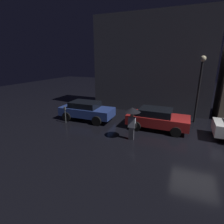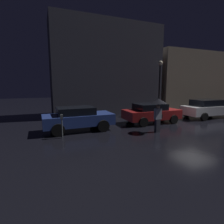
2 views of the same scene
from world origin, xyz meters
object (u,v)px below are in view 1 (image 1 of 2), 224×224
at_px(parked_car_blue, 86,110).
at_px(street_lamp_near, 200,79).
at_px(parked_car_red, 157,118).
at_px(pedestrian_with_umbrella, 132,115).
at_px(parking_meter, 65,113).

bearing_deg(parked_car_blue, street_lamp_near, 17.25).
xyz_separation_m(parked_car_red, pedestrian_with_umbrella, (-1.09, -2.25, 0.77)).
xyz_separation_m(parking_meter, street_lamp_near, (8.67, 3.74, 2.38)).
bearing_deg(pedestrian_with_umbrella, parking_meter, 169.73).
bearing_deg(pedestrian_with_umbrella, parked_car_blue, 152.51).
bearing_deg(pedestrian_with_umbrella, parked_car_red, 62.83).
distance_m(parked_car_blue, parked_car_red, 5.25).
bearing_deg(parked_car_red, parking_meter, -166.15).
xyz_separation_m(parked_car_blue, parking_meter, (-1.05, -1.22, 0.00)).
xyz_separation_m(parked_car_blue, parked_car_red, (5.24, 0.20, -0.03)).
distance_m(parked_car_blue, pedestrian_with_umbrella, 4.68).
xyz_separation_m(pedestrian_with_umbrella, street_lamp_near, (3.47, 4.57, 1.63)).
bearing_deg(parking_meter, parked_car_red, 12.70).
bearing_deg(parking_meter, parked_car_blue, 49.15).
height_order(parked_car_red, street_lamp_near, street_lamp_near).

